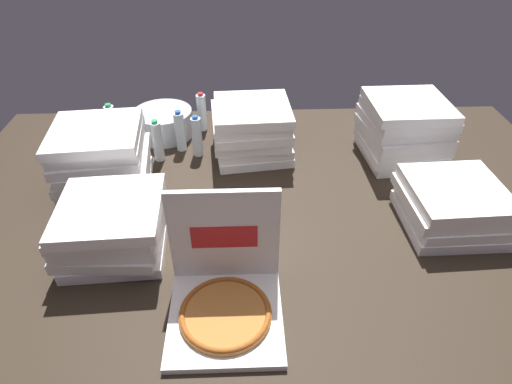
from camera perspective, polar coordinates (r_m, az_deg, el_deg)
The scene contains 14 objects.
ground_plane at distance 1.93m, azimuth 1.75°, elevation -5.32°, with size 3.20×2.40×0.02m, color #2D2319.
open_pizza_box at distance 1.57m, azimuth -4.13°, elevation -13.01°, with size 0.40×0.41×0.43m.
pizza_stack_center_near at distance 2.38m, azimuth -0.63°, elevation 8.32°, with size 0.45×0.46×0.29m.
pizza_stack_right_near at distance 2.46m, azimuth 19.08°, elevation 7.83°, with size 0.46×0.46×0.34m.
pizza_stack_center_far at distance 1.86m, azimuth -18.58°, elevation -4.31°, with size 0.44×0.44×0.24m.
pizza_stack_left_mid at distance 2.09m, azimuth 24.64°, elevation -1.62°, with size 0.44×0.43×0.19m.
pizza_stack_left_far at distance 2.20m, azimuth -19.77°, elevation 4.12°, with size 0.47×0.47×0.34m.
ice_bucket at distance 2.65m, azimuth -12.21°, elevation 8.99°, with size 0.35×0.35×0.16m, color #B7BABF.
water_bottle_0 at distance 2.39m, azimuth -12.99°, elevation 6.61°, with size 0.06×0.06×0.24m.
water_bottle_1 at distance 2.45m, azimuth -16.93°, elevation 6.68°, with size 0.06×0.06×0.24m.
water_bottle_2 at distance 2.66m, azimuth -7.24°, elevation 10.50°, with size 0.06×0.06×0.24m.
water_bottle_3 at distance 2.40m, azimuth -7.89°, elevation 7.33°, with size 0.06×0.06×0.24m.
water_bottle_4 at distance 2.46m, azimuth -10.09°, elevation 7.95°, with size 0.06×0.06×0.24m.
water_bottle_5 at distance 2.64m, azimuth -18.62°, elevation 8.58°, with size 0.06×0.06×0.24m.
Camera 1 is at (-0.11, -1.42, 1.29)m, focal length 30.01 mm.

